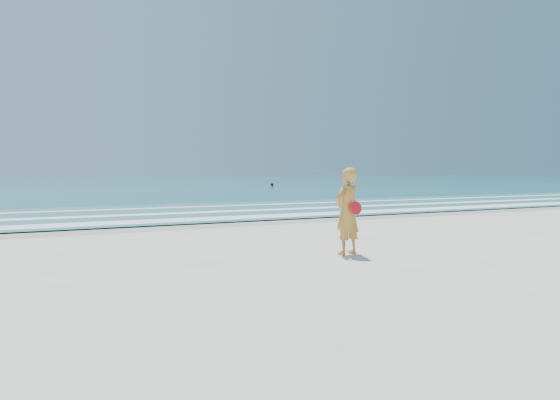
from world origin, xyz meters
TOP-DOWN VIEW (x-y plane):
  - ground at (0.00, 0.00)m, footprint 400.00×400.00m
  - wet_sand at (0.00, 9.00)m, footprint 400.00×2.40m
  - ocean at (0.00, 105.00)m, footprint 400.00×190.00m
  - shallow at (0.00, 14.00)m, footprint 400.00×10.00m
  - foam_near at (0.00, 10.30)m, footprint 400.00×1.40m
  - foam_mid at (0.00, 13.20)m, footprint 400.00×0.90m
  - foam_far at (0.00, 16.50)m, footprint 400.00×0.60m
  - buoy at (22.47, 46.77)m, footprint 0.35×0.35m
  - woman at (0.17, 1.76)m, footprint 0.72×0.57m

SIDE VIEW (x-z plane):
  - ground at x=0.00m, z-range 0.00..0.00m
  - wet_sand at x=0.00m, z-range 0.00..0.00m
  - ocean at x=0.00m, z-range 0.00..0.04m
  - shallow at x=0.00m, z-range 0.04..0.05m
  - foam_near at x=0.00m, z-range 0.05..0.06m
  - foam_mid at x=0.00m, z-range 0.05..0.06m
  - foam_far at x=0.00m, z-range 0.05..0.06m
  - buoy at x=22.47m, z-range 0.04..0.39m
  - woman at x=0.17m, z-range 0.00..1.74m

